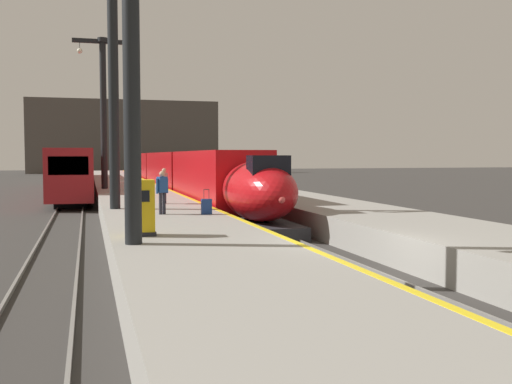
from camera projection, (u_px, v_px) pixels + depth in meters
name	position (u px, v px, depth m)	size (l,w,h in m)	color
ground_plane	(360.00, 279.00, 16.00)	(260.00, 260.00, 0.00)	#33302D
platform_left	(135.00, 199.00, 38.63)	(4.80, 110.00, 1.05)	gray
platform_right	(255.00, 197.00, 40.83)	(4.80, 110.00, 1.05)	gray
platform_left_safety_stripe	(170.00, 190.00, 39.22)	(0.20, 107.80, 0.01)	yellow
rail_main_left	(180.00, 202.00, 42.19)	(0.08, 110.00, 0.12)	slate
rail_main_right	(201.00, 201.00, 42.60)	(0.08, 110.00, 0.12)	slate
rail_secondary_left	(60.00, 204.00, 39.99)	(0.08, 110.00, 0.12)	slate
rail_secondary_right	(83.00, 204.00, 40.40)	(0.08, 110.00, 0.12)	slate
highspeed_train_main	(163.00, 170.00, 57.54)	(2.92, 75.02, 3.60)	#B20F14
regional_train_adjacent	(75.00, 169.00, 52.23)	(2.85, 36.60, 3.80)	maroon
station_column_near	(133.00, 27.00, 15.04)	(4.00, 0.68, 9.06)	black
station_column_mid	(113.00, 64.00, 25.20)	(4.00, 0.68, 10.43)	black
station_column_far	(103.00, 100.00, 40.76)	(4.00, 0.68, 10.33)	black
passenger_near_edge	(162.00, 189.00, 23.10)	(0.50, 0.38, 1.69)	#23232D
passenger_mid_platform	(164.00, 183.00, 28.20)	(0.37, 0.51, 1.69)	#23232D
rolling_suitcase	(206.00, 207.00, 23.13)	(0.40, 0.22, 0.98)	navy
ticket_machine_yellow	(142.00, 210.00, 16.94)	(0.76, 0.62, 1.60)	yellow
terminus_back_wall	(125.00, 137.00, 113.51)	(36.00, 2.00, 14.00)	#4C4742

